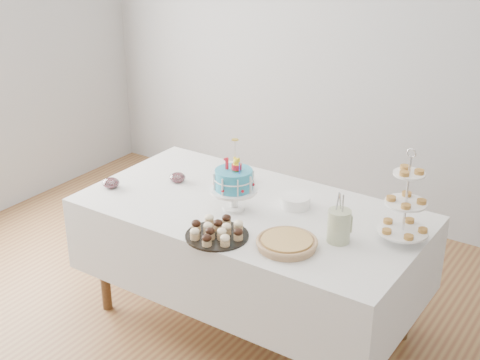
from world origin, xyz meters
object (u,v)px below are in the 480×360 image
Objects in this scene: table at (250,243)px; cupcake_tray at (217,230)px; tiered_stand at (406,203)px; plate_stack at (295,202)px; jam_bowl_b at (178,178)px; birthday_cake at (234,191)px; utensil_pitcher at (339,225)px; pie at (287,243)px; pastry_plate at (235,180)px; jam_bowl_a at (111,183)px.

cupcake_tray is (0.04, -0.38, 0.26)m from table.
table is 0.95m from tiered_stand.
table is 3.84× the size of tiered_stand.
jam_bowl_b is (-0.76, -0.10, -0.01)m from plate_stack.
jam_bowl_b is at bearing 165.69° from birthday_cake.
tiered_stand reaches higher than utensil_pitcher.
pie is at bearing -25.25° from birthday_cake.
jam_bowl_a is at bearing -140.38° from pastry_plate.
jam_bowl_b reaches higher than pastry_plate.
jam_bowl_a is (-0.88, 0.14, -0.01)m from cupcake_tray.
plate_stack is 0.77m from jam_bowl_b.
cupcake_tray reaches higher than jam_bowl_a.
jam_bowl_a is at bearing -133.82° from jam_bowl_b.
plate_stack is (0.20, 0.15, 0.26)m from table.
tiered_stand is at bearing -3.27° from plate_stack.
cupcake_tray is 0.66× the size of tiered_stand.
pie is 1.23m from jam_bowl_a.
table is 8.30× the size of pastry_plate.
plate_stack is 0.48m from pastry_plate.
cupcake_tray is 3.39× the size of jam_bowl_b.
cupcake_tray is 0.55m from plate_stack.
pastry_plate is 2.29× the size of jam_bowl_a.
plate_stack is 0.72× the size of pastry_plate.
birthday_cake is 1.23× the size of cupcake_tray.
tiered_stand is at bearing -6.53° from pastry_plate.
birthday_cake reaches higher than jam_bowl_a.
jam_bowl_b is at bearing 148.83° from utensil_pitcher.
utensil_pitcher is (0.18, 0.20, 0.07)m from pie.
cupcake_tray is at bearing -71.57° from birthday_cake.
table is 0.43m from pastry_plate.
table is 0.35m from birthday_cake.
jam_bowl_b is (0.28, 0.29, -0.00)m from jam_bowl_a.
birthday_cake reaches higher than plate_stack.
pastry_plate is (-1.11, 0.13, -0.19)m from tiered_stand.
pastry_plate is at bearing 173.47° from tiered_stand.
pie is (0.46, -0.21, -0.08)m from birthday_cake.
cupcake_tray is at bearing -84.07° from table.
tiered_stand reaches higher than pastry_plate.
jam_bowl_b reaches higher than pie.
table is at bearing 144.90° from pie.
utensil_pitcher reaches higher than pie.
table is at bearing -5.52° from jam_bowl_b.
jam_bowl_b is (-0.60, 0.43, -0.01)m from cupcake_tray.
plate_stack is at bearing 114.27° from pie.
table is 6.23× the size of pie.
jam_bowl_a is at bearing -168.33° from tiered_stand.
birthday_cake is at bearing 155.47° from pie.
pastry_plate is at bearing 32.17° from jam_bowl_b.
tiered_stand reaches higher than plate_stack.
table is 5.85× the size of cupcake_tray.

